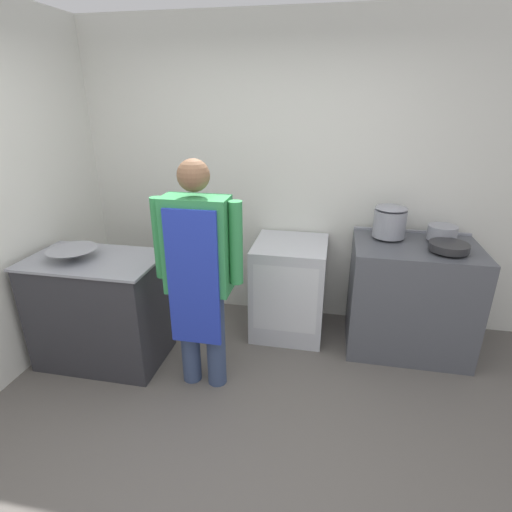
# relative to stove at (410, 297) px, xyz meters

# --- Properties ---
(ground_plane) EXTENTS (14.00, 14.00, 0.00)m
(ground_plane) POSITION_rel_stove_xyz_m (-1.23, -1.53, -0.47)
(ground_plane) COLOR #5B5651
(wall_back) EXTENTS (8.00, 0.05, 2.70)m
(wall_back) POSITION_rel_stove_xyz_m (-1.23, 0.43, 0.88)
(wall_back) COLOR silver
(wall_back) RESTS_ON ground_plane
(wall_left) EXTENTS (0.05, 8.00, 2.70)m
(wall_left) POSITION_rel_stove_xyz_m (-3.03, -0.53, 0.88)
(wall_left) COLOR silver
(wall_left) RESTS_ON ground_plane
(prep_counter) EXTENTS (1.01, 0.63, 0.89)m
(prep_counter) POSITION_rel_stove_xyz_m (-2.45, -0.67, -0.02)
(prep_counter) COLOR #2D2D33
(prep_counter) RESTS_ON ground_plane
(stove) EXTENTS (0.98, 0.71, 0.95)m
(stove) POSITION_rel_stove_xyz_m (0.00, 0.00, 0.00)
(stove) COLOR #4C4F56
(stove) RESTS_ON ground_plane
(fridge_unit) EXTENTS (0.63, 0.65, 0.86)m
(fridge_unit) POSITION_rel_stove_xyz_m (-1.02, 0.05, -0.04)
(fridge_unit) COLOR silver
(fridge_unit) RESTS_ON ground_plane
(person_cook) EXTENTS (0.62, 0.24, 1.68)m
(person_cook) POSITION_rel_stove_xyz_m (-1.56, -0.81, 0.48)
(person_cook) COLOR #38476B
(person_cook) RESTS_ON ground_plane
(mixing_bowl) EXTENTS (0.37, 0.37, 0.08)m
(mixing_bowl) POSITION_rel_stove_xyz_m (-2.59, -0.71, 0.46)
(mixing_bowl) COLOR gray
(mixing_bowl) RESTS_ON prep_counter
(stock_pot) EXTENTS (0.26, 0.26, 0.26)m
(stock_pot) POSITION_rel_stove_xyz_m (-0.22, 0.13, 0.62)
(stock_pot) COLOR gray
(stock_pot) RESTS_ON stove
(saute_pan) EXTENTS (0.29, 0.29, 0.06)m
(saute_pan) POSITION_rel_stove_xyz_m (0.20, -0.12, 0.51)
(saute_pan) COLOR #262628
(saute_pan) RESTS_ON stove
(sauce_pot) EXTENTS (0.23, 0.23, 0.12)m
(sauce_pot) POSITION_rel_stove_xyz_m (0.20, 0.13, 0.54)
(sauce_pot) COLOR gray
(sauce_pot) RESTS_ON stove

